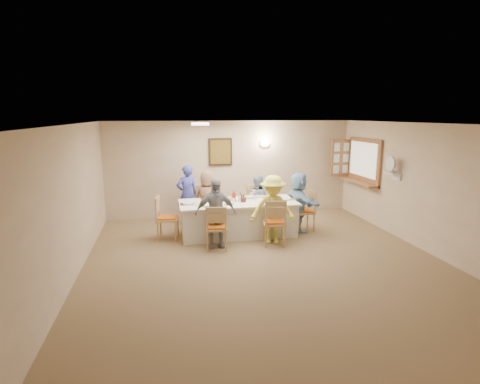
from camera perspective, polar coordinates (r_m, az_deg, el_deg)
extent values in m
plane|color=#886949|center=(6.96, 4.01, -10.76)|extent=(7.00, 7.00, 0.00)
plane|color=tan|center=(9.94, -1.31, 3.59)|extent=(6.50, 0.00, 6.50)
plane|color=tan|center=(3.50, 20.24, -12.71)|extent=(6.50, 0.00, 6.50)
plane|color=tan|center=(6.52, -24.55, -1.83)|extent=(0.00, 7.00, 7.00)
plane|color=tan|center=(8.08, 26.94, 0.41)|extent=(0.00, 7.00, 7.00)
plane|color=white|center=(6.43, 4.33, 10.29)|extent=(7.00, 7.00, 0.00)
cube|color=#392414|center=(9.81, -3.02, 6.11)|extent=(0.62, 0.04, 0.72)
cube|color=black|center=(9.79, -3.00, 6.10)|extent=(0.52, 0.02, 0.62)
ellipsoid|color=white|center=(10.01, 3.85, 7.36)|extent=(0.26, 0.09, 0.18)
cylinder|color=white|center=(7.72, -6.07, 10.27)|extent=(0.36, 0.36, 0.05)
cube|color=#915A34|center=(9.99, 18.38, 4.47)|extent=(0.06, 1.50, 1.15)
cube|color=#915A34|center=(10.00, 17.59, 1.49)|extent=(0.30, 1.50, 0.05)
cube|color=#915A34|center=(10.53, 15.09, 5.01)|extent=(0.55, 0.04, 1.00)
cube|color=white|center=(8.82, 22.22, 2.66)|extent=(0.22, 0.36, 0.03)
cube|color=white|center=(8.40, -0.30, -4.01)|extent=(2.59, 1.10, 0.76)
imported|color=brown|center=(8.88, -4.96, -1.12)|extent=(0.82, 0.66, 1.38)
imported|color=#95A0B8|center=(9.11, 2.56, -1.23)|extent=(0.79, 0.71, 1.23)
imported|color=#9C9CA3|center=(7.57, -3.75, -3.20)|extent=(0.86, 0.40, 1.42)
imported|color=#FEF75A|center=(7.81, 5.01, -2.69)|extent=(1.14, 0.90, 1.44)
imported|color=#82AED8|center=(8.70, 8.91, -1.51)|extent=(1.38, 0.76, 1.37)
imported|color=#404ABC|center=(9.29, -8.06, -0.35)|extent=(0.70, 0.60, 1.46)
cube|color=#472B19|center=(7.80, -4.02, -2.35)|extent=(0.37, 0.28, 0.01)
cylinder|color=white|center=(7.80, -4.02, -2.28)|extent=(0.22, 0.22, 0.01)
cube|color=yellow|center=(7.78, -2.66, -2.33)|extent=(0.13, 0.13, 0.01)
cube|color=#472B19|center=(8.04, 4.49, -1.93)|extent=(0.34, 0.26, 0.01)
cylinder|color=white|center=(8.04, 4.49, -1.86)|extent=(0.23, 0.23, 0.01)
cube|color=yellow|center=(8.05, 5.82, -1.90)|extent=(0.15, 0.15, 0.01)
cube|color=#472B19|center=(8.61, -4.77, -1.02)|extent=(0.38, 0.28, 0.01)
cylinder|color=white|center=(8.61, -4.77, -0.95)|extent=(0.23, 0.23, 0.01)
cube|color=yellow|center=(8.59, -3.54, -0.99)|extent=(0.14, 0.14, 0.01)
cube|color=#472B19|center=(8.83, 2.98, -0.67)|extent=(0.36, 0.27, 0.01)
cylinder|color=white|center=(8.83, 2.98, -0.61)|extent=(0.26, 0.26, 0.02)
cube|color=yellow|center=(8.83, 4.20, -0.65)|extent=(0.14, 0.14, 0.01)
cube|color=#472B19|center=(8.16, -7.90, -1.81)|extent=(0.35, 0.26, 0.01)
cylinder|color=white|center=(8.16, -7.90, -1.74)|extent=(0.24, 0.24, 0.01)
cube|color=yellow|center=(8.13, -6.61, -1.78)|extent=(0.15, 0.15, 0.01)
cube|color=#472B19|center=(8.59, 7.05, -1.11)|extent=(0.33, 0.25, 0.01)
cylinder|color=white|center=(8.58, 7.05, -1.05)|extent=(0.23, 0.23, 0.01)
cube|color=yellow|center=(8.60, 8.29, -1.08)|extent=(0.14, 0.14, 0.01)
imported|color=white|center=(7.89, -5.76, -1.92)|extent=(0.17, 0.17, 0.09)
imported|color=white|center=(8.87, 1.83, -0.36)|extent=(0.13, 0.13, 0.08)
imported|color=white|center=(8.04, -1.63, -1.74)|extent=(0.30, 0.30, 0.05)
imported|color=white|center=(8.63, 1.53, -0.77)|extent=(0.33, 0.33, 0.06)
imported|color=#AA2F0E|center=(8.31, -0.96, -0.56)|extent=(0.17, 0.17, 0.26)
imported|color=#4C2114|center=(8.33, 0.06, -0.74)|extent=(0.14, 0.14, 0.20)
imported|color=#4C2114|center=(8.26, 0.55, -0.94)|extent=(0.17, 0.17, 0.17)
cylinder|color=silver|center=(8.31, -1.38, -1.08)|extent=(0.07, 0.07, 0.10)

